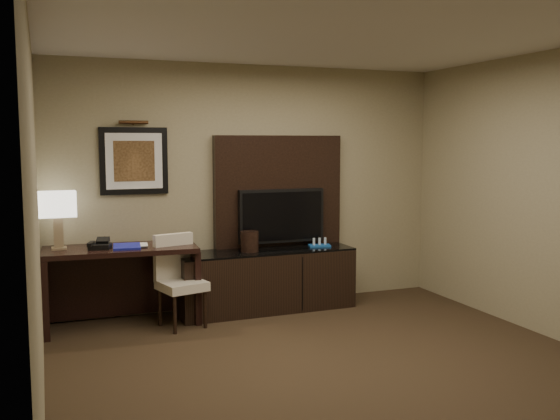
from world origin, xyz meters
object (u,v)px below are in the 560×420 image
desk_chair (182,285)px  tv (281,216)px  credenza (266,280)px  minibar_tray (320,243)px  desk (121,286)px  desk_phone (100,244)px  ice_bucket (250,241)px  table_lamp (58,223)px

desk_chair → tv: bearing=5.6°
credenza → minibar_tray: size_ratio=8.09×
desk_chair → minibar_tray: bearing=-4.3°
desk → credenza: bearing=4.7°
desk → desk_phone: (-0.20, -0.04, 0.45)m
desk → minibar_tray: bearing=4.5°
credenza → desk_chair: desk_chair is taller
desk_chair → ice_bucket: (0.80, 0.28, 0.35)m
desk → tv: bearing=9.7°
desk → desk_chair: bearing=-22.4°
credenza → ice_bucket: 0.49m
credenza → tv: 0.75m
tv → desk_chair: tv is taller
desk_chair → table_lamp: 1.35m
tv → minibar_tray: tv is taller
table_lamp → ice_bucket: bearing=-2.1°
credenza → desk_chair: size_ratio=2.25×
desk_phone → minibar_tray: 2.40m
ice_bucket → table_lamp: bearing=177.9°
desk → tv: tv is taller
desk_phone → tv: bearing=22.9°
desk_chair → minibar_tray: desk_chair is taller
tv → desk_phone: bearing=-173.5°
credenza → ice_bucket: size_ratio=8.88×
tv → ice_bucket: size_ratio=4.56×
desk → desk_phone: size_ratio=7.43×
tv → table_lamp: size_ratio=1.93×
credenza → ice_bucket: bearing=-176.1°
desk_phone → minibar_tray: bearing=18.0°
tv → minibar_tray: size_ratio=4.15×
credenza → desk_phone: size_ratio=9.65×
tv → table_lamp: (-2.38, -0.11, 0.04)m
desk → tv: (1.80, 0.19, 0.62)m
desk → ice_bucket: bearing=4.1°
desk → table_lamp: table_lamp is taller
tv → ice_bucket: 0.53m
desk_phone → ice_bucket: bearing=18.1°
desk → credenza: 1.56m
desk_phone → minibar_tray: (2.40, 0.07, -0.14)m
minibar_tray → ice_bucket: bearing=-178.4°
desk → credenza: (1.56, 0.03, -0.07)m
ice_bucket → minibar_tray: (0.84, 0.02, -0.07)m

